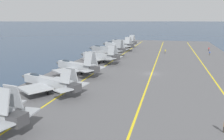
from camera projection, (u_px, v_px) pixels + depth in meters
ground_plane at (152, 75)px, 63.01m from camera, size 2000.00×2000.00×0.00m
carrier_deck at (152, 74)px, 62.97m from camera, size 192.88×54.48×0.40m
deck_stripe_foul_line at (212, 77)px, 59.40m from camera, size 173.58×1.97×0.01m
deck_stripe_centerline at (152, 74)px, 62.93m from camera, size 173.59×0.36×0.01m
deck_stripe_edge_line at (98, 71)px, 66.45m from camera, size 173.55×4.55×0.01m
parked_jet_third at (49, 82)px, 46.63m from camera, size 12.28×16.60×5.60m
parked_jet_fourth at (76, 66)px, 60.78m from camera, size 12.92×15.37×6.59m
parked_jet_fifth at (99, 56)px, 77.18m from camera, size 11.97×15.58×6.18m
parked_jet_sixth at (107, 49)px, 91.41m from camera, size 13.39×16.61×6.58m
parked_jet_seventh at (118, 45)px, 106.58m from camera, size 14.20×16.41×6.34m
parked_jet_eighth at (123, 42)px, 120.86m from camera, size 12.70×15.65×6.15m
crew_yellow_vest at (165, 51)px, 97.95m from camera, size 0.46×0.41×1.77m
crew_blue_vest at (210, 53)px, 92.98m from camera, size 0.46×0.45×1.81m
crew_red_vest at (209, 49)px, 105.20m from camera, size 0.37×0.44×1.75m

